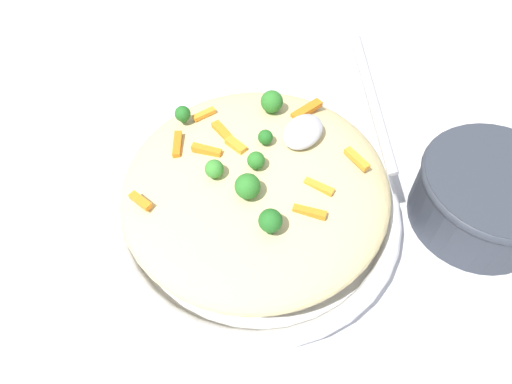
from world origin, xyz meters
The scene contains 22 objects.
ground_plane centered at (0.00, 0.00, 0.00)m, with size 2.40×2.40×0.00m, color silver.
serving_bowl centered at (0.00, 0.00, 0.03)m, with size 0.34×0.34×0.05m.
pasta_mound centered at (0.00, 0.00, 0.07)m, with size 0.30×0.29×0.07m, color #DBC689.
carrot_piece_0 centered at (0.11, 0.00, 0.10)m, with size 0.04×0.01×0.01m, color orange.
carrot_piece_1 centered at (0.02, 0.06, 0.11)m, with size 0.03×0.01×0.01m, color orange.
carrot_piece_2 centered at (-0.02, -0.07, 0.11)m, with size 0.03×0.01×0.01m, color orange.
carrot_piece_3 centered at (-0.02, 0.09, 0.10)m, with size 0.03×0.01×0.01m, color orange.
carrot_piece_4 centered at (-0.01, 0.06, 0.11)m, with size 0.03×0.01×0.01m, color orange.
carrot_piece_5 centered at (-0.10, 0.08, 0.10)m, with size 0.03×0.01×0.01m, color orange.
carrot_piece_6 centered at (0.07, -0.08, 0.10)m, with size 0.03×0.01×0.01m, color orange.
carrot_piece_7 centered at (0.01, 0.03, 0.11)m, with size 0.03×0.01×0.01m, color orange.
carrot_piece_8 centered at (0.02, -0.07, 0.11)m, with size 0.03×0.01×0.01m, color orange.
carrot_piece_9 centered at (0.04, 0.10, 0.10)m, with size 0.03×0.01×0.01m, color orange.
broccoli_floret_0 centered at (-0.03, -0.01, 0.12)m, with size 0.03×0.03×0.03m.
broccoli_floret_1 centered at (-0.03, 0.03, 0.12)m, with size 0.02×0.02×0.02m.
broccoli_floret_2 centered at (0.09, 0.03, 0.12)m, with size 0.03×0.03×0.03m.
broccoli_floret_3 centered at (-0.05, -0.05, 0.12)m, with size 0.02×0.02×0.03m.
broccoli_floret_4 centered at (0.03, 0.01, 0.12)m, with size 0.02×0.02×0.02m.
broccoli_floret_5 centered at (0.02, 0.11, 0.11)m, with size 0.02×0.02×0.02m.
broccoli_floret_6 centered at (0.00, 0.00, 0.12)m, with size 0.02×0.02×0.02m.
serving_spoon centered at (0.09, -0.04, 0.12)m, with size 0.14×0.13×0.07m.
companion_bowl centered at (0.16, -0.22, 0.05)m, with size 0.17×0.17×0.08m.
Camera 1 is at (-0.26, -0.17, 0.50)m, focal length 33.42 mm.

